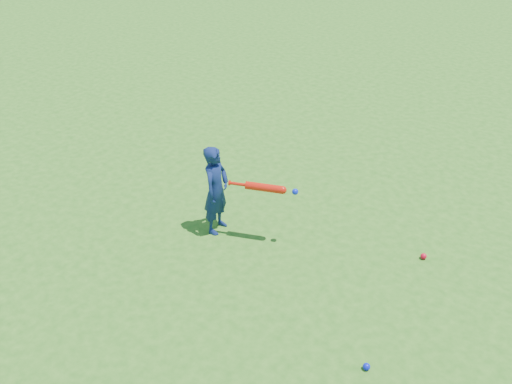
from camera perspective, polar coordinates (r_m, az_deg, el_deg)
ground at (r=7.41m, az=-5.19°, el=-2.85°), size 80.00×80.00×0.00m
child at (r=6.93m, az=-4.01°, el=0.20°), size 0.34×0.46×1.16m
ground_ball_red at (r=7.02m, az=16.41°, el=-6.18°), size 0.07×0.07×0.07m
ground_ball_blue at (r=5.65m, az=10.99°, el=-16.77°), size 0.07×0.07×0.07m
bat_swing at (r=6.64m, az=1.14°, el=0.40°), size 0.80×0.35×0.09m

